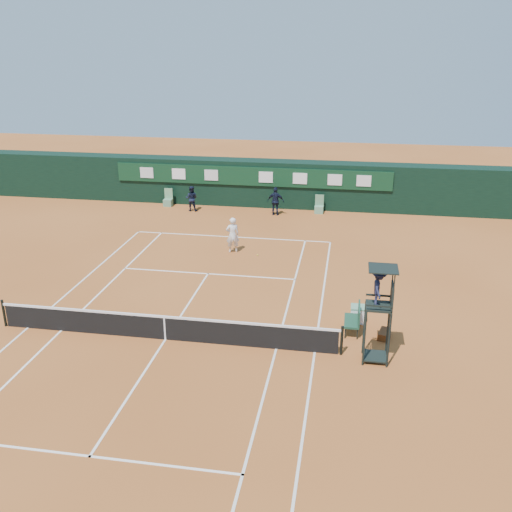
{
  "coord_description": "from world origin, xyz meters",
  "views": [
    {
      "loc": [
        6.37,
        -17.71,
        10.29
      ],
      "look_at": [
        2.37,
        6.0,
        1.2
      ],
      "focal_mm": 40.0,
      "sensor_mm": 36.0,
      "label": 1
    }
  ],
  "objects": [
    {
      "name": "ball_kid_right",
      "position": [
        1.83,
        16.55,
        0.9
      ],
      "size": [
        1.07,
        0.49,
        1.79
      ],
      "primitive_type": "imported",
      "rotation": [
        0.0,
        0.0,
        3.09
      ],
      "color": "black",
      "rests_on": "ground"
    },
    {
      "name": "tennis_net",
      "position": [
        0.0,
        0.0,
        0.51
      ],
      "size": [
        12.9,
        0.1,
        1.1
      ],
      "color": "black",
      "rests_on": "ground"
    },
    {
      "name": "ground",
      "position": [
        0.0,
        0.0,
        0.0
      ],
      "size": [
        90.0,
        90.0,
        0.0
      ],
      "primitive_type": "plane",
      "color": "#AC5C28",
      "rests_on": "ground"
    },
    {
      "name": "player_bench",
      "position": [
        6.84,
        1.74,
        0.6
      ],
      "size": [
        0.56,
        1.2,
        1.1
      ],
      "color": "#19402C",
      "rests_on": "ground"
    },
    {
      "name": "linesman_chair_left",
      "position": [
        -5.5,
        17.48,
        0.32
      ],
      "size": [
        0.55,
        0.5,
        1.15
      ],
      "color": "#5A8A69",
      "rests_on": "ground"
    },
    {
      "name": "umpire_chair",
      "position": [
        7.53,
        -0.18,
        2.46
      ],
      "size": [
        0.96,
        0.95,
        3.42
      ],
      "color": "black",
      "rests_on": "ground"
    },
    {
      "name": "cooler",
      "position": [
        6.96,
        2.65,
        0.33
      ],
      "size": [
        0.57,
        0.57,
        0.65
      ],
      "color": "white",
      "rests_on": "ground"
    },
    {
      "name": "court_lines",
      "position": [
        0.0,
        0.0,
        0.01
      ],
      "size": [
        11.05,
        23.85,
        0.01
      ],
      "color": "white",
      "rests_on": "ground"
    },
    {
      "name": "ball_kid_left",
      "position": [
        -3.63,
        16.62,
        0.82
      ],
      "size": [
        0.8,
        0.62,
        1.63
      ],
      "primitive_type": "imported",
      "rotation": [
        0.0,
        0.0,
        3.14
      ],
      "color": "black",
      "rests_on": "ground"
    },
    {
      "name": "tennis_ball",
      "position": [
        1.91,
        9.18,
        0.04
      ],
      "size": [
        0.08,
        0.08,
        0.08
      ],
      "primitive_type": "sphere",
      "color": "yellow",
      "rests_on": "ground"
    },
    {
      "name": "linesman_chair_right",
      "position": [
        4.5,
        17.48,
        0.32
      ],
      "size": [
        0.55,
        0.5,
        1.15
      ],
      "color": "#61956F",
      "rests_on": "ground"
    },
    {
      "name": "tennis_bag",
      "position": [
        7.92,
        1.5,
        0.14
      ],
      "size": [
        0.49,
        0.79,
        0.28
      ],
      "primitive_type": "cube",
      "rotation": [
        0.0,
        0.0,
        -0.25
      ],
      "color": "black",
      "rests_on": "ground"
    },
    {
      "name": "back_wall",
      "position": [
        0.0,
        18.74,
        1.51
      ],
      "size": [
        40.0,
        1.65,
        3.0
      ],
      "color": "black",
      "rests_on": "ground"
    },
    {
      "name": "player",
      "position": [
        0.55,
        9.52,
        0.93
      ],
      "size": [
        0.79,
        0.66,
        1.87
      ],
      "primitive_type": "imported",
      "rotation": [
        0.0,
        0.0,
        3.51
      ],
      "color": "white",
      "rests_on": "ground"
    }
  ]
}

